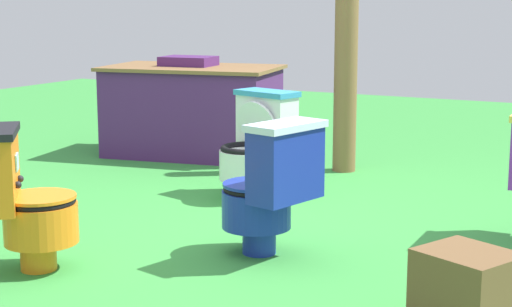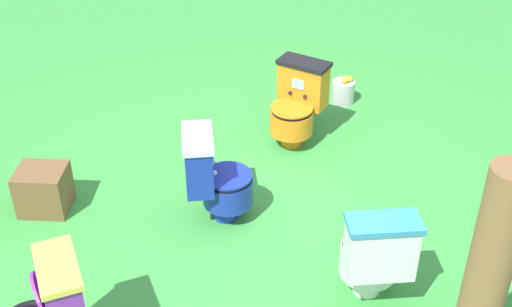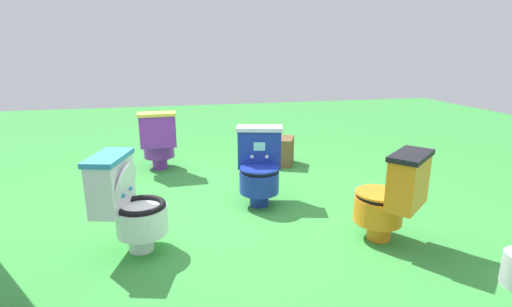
{
  "view_description": "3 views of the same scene",
  "coord_description": "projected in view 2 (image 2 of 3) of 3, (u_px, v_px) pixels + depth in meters",
  "views": [
    {
      "loc": [
        2.12,
        -4.06,
        1.35
      ],
      "look_at": [
        -0.1,
        0.17,
        0.45
      ],
      "focal_mm": 58.54,
      "sensor_mm": 36.0,
      "label": 1
    },
    {
      "loc": [
        1.29,
        3.48,
        3.14
      ],
      "look_at": [
        -0.09,
        -0.22,
        0.54
      ],
      "focal_mm": 46.63,
      "sensor_mm": 36.0,
      "label": 2
    },
    {
      "loc": [
        -3.15,
        0.53,
        1.44
      ],
      "look_at": [
        0.03,
        -0.2,
        0.54
      ],
      "focal_mm": 26.74,
      "sensor_mm": 36.0,
      "label": 3
    }
  ],
  "objects": [
    {
      "name": "toilet_orange",
      "position": [
        297.0,
        104.0,
        5.67
      ],
      "size": [
        0.64,
        0.62,
        0.73
      ],
      "rotation": [
        0.0,
        0.0,
        5.39
      ],
      "color": "orange",
      "rests_on": "ground"
    },
    {
      "name": "toilet_blue",
      "position": [
        215.0,
        177.0,
        4.78
      ],
      "size": [
        0.58,
        0.51,
        0.73
      ],
      "rotation": [
        0.0,
        0.0,
        1.32
      ],
      "color": "#192D9E",
      "rests_on": "ground"
    },
    {
      "name": "small_crate",
      "position": [
        44.0,
        190.0,
        4.98
      ],
      "size": [
        0.46,
        0.43,
        0.35
      ],
      "primitive_type": "cube",
      "rotation": [
        0.0,
        0.0,
        2.73
      ],
      "color": "brown",
      "rests_on": "ground"
    },
    {
      "name": "toilet_white",
      "position": [
        374.0,
        254.0,
        4.08
      ],
      "size": [
        0.52,
        0.58,
        0.73
      ],
      "rotation": [
        0.0,
        0.0,
        2.87
      ],
      "color": "white",
      "rests_on": "ground"
    },
    {
      "name": "lemon_bucket",
      "position": [
        343.0,
        91.0,
        6.4
      ],
      "size": [
        0.22,
        0.22,
        0.28
      ],
      "color": "#B7B7BF",
      "rests_on": "ground"
    },
    {
      "name": "ground",
      "position": [
        255.0,
        233.0,
        4.83
      ],
      "size": [
        14.0,
        14.0,
        0.0
      ],
      "primitive_type": "plane",
      "color": "green"
    }
  ]
}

